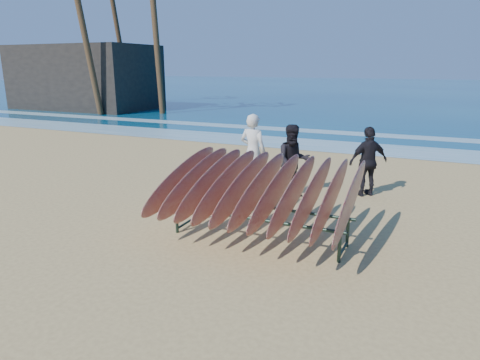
{
  "coord_description": "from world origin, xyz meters",
  "views": [
    {
      "loc": [
        3.1,
        -6.06,
        2.97
      ],
      "look_at": [
        0.0,
        0.8,
        0.95
      ],
      "focal_mm": 32.0,
      "sensor_mm": 36.0,
      "label": 1
    }
  ],
  "objects_px": {
    "person_white": "(253,151)",
    "person_dark_b": "(368,162)",
    "building": "(85,77)",
    "person_dark_a": "(293,161)",
    "surfboard_rack": "(259,189)"
  },
  "relations": [
    {
      "from": "person_dark_a",
      "to": "person_dark_b",
      "type": "distance_m",
      "value": 1.76
    },
    {
      "from": "surfboard_rack",
      "to": "person_dark_a",
      "type": "height_order",
      "value": "person_dark_a"
    },
    {
      "from": "person_white",
      "to": "person_dark_a",
      "type": "relative_size",
      "value": 1.1
    },
    {
      "from": "person_white",
      "to": "person_dark_a",
      "type": "bearing_deg",
      "value": 169.22
    },
    {
      "from": "surfboard_rack",
      "to": "person_dark_a",
      "type": "bearing_deg",
      "value": 95.22
    },
    {
      "from": "building",
      "to": "person_dark_b",
      "type": "bearing_deg",
      "value": -32.61
    },
    {
      "from": "person_white",
      "to": "building",
      "type": "xyz_separation_m",
      "value": [
        -18.78,
        14.24,
        1.24
      ]
    },
    {
      "from": "person_white",
      "to": "building",
      "type": "relative_size",
      "value": 0.19
    },
    {
      "from": "building",
      "to": "person_white",
      "type": "bearing_deg",
      "value": -37.16
    },
    {
      "from": "surfboard_rack",
      "to": "person_white",
      "type": "xyz_separation_m",
      "value": [
        -1.37,
        3.02,
        -0.01
      ]
    },
    {
      "from": "person_dark_a",
      "to": "surfboard_rack",
      "type": "bearing_deg",
      "value": -117.05
    },
    {
      "from": "surfboard_rack",
      "to": "person_white",
      "type": "bearing_deg",
      "value": 114.7
    },
    {
      "from": "person_dark_b",
      "to": "surfboard_rack",
      "type": "bearing_deg",
      "value": 30.02
    },
    {
      "from": "person_white",
      "to": "building",
      "type": "distance_m",
      "value": 23.6
    },
    {
      "from": "person_white",
      "to": "person_dark_b",
      "type": "relative_size",
      "value": 1.14
    }
  ]
}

